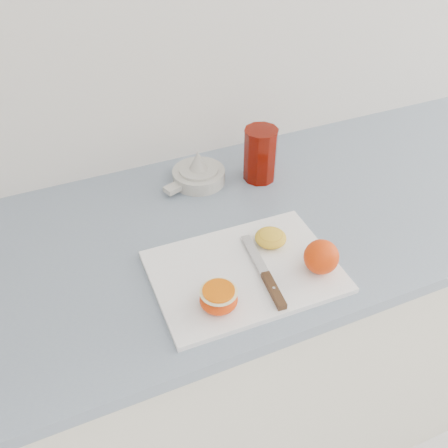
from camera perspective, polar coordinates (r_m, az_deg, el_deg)
name	(u,v)px	position (r m, az deg, el deg)	size (l,w,h in m)	color
counter	(259,336)	(1.45, 4.00, -12.61)	(2.49, 0.64, 0.89)	silver
cutting_board	(244,272)	(0.98, 2.35, -5.46)	(0.36, 0.26, 0.01)	white
whole_orange	(321,257)	(0.97, 11.06, -3.71)	(0.07, 0.07, 0.07)	#EE3F00
half_orange	(219,298)	(0.90, -0.61, -8.50)	(0.07, 0.07, 0.04)	#EE3F00
squeezed_shell	(271,238)	(1.03, 5.35, -1.55)	(0.07, 0.07, 0.03)	gold
paring_knife	(270,283)	(0.95, 5.29, -6.78)	(0.04, 0.21, 0.01)	#4D2D1C
citrus_juicer	(198,174)	(1.21, -2.97, 5.77)	(0.16, 0.13, 0.09)	silver
red_tumbler	(260,156)	(1.21, 4.16, 7.73)	(0.08, 0.08, 0.13)	#630900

